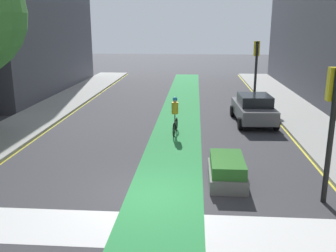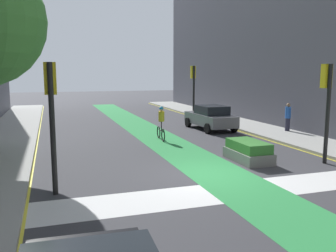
{
  "view_description": "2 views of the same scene",
  "coord_description": "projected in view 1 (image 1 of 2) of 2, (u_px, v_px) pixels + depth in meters",
  "views": [
    {
      "loc": [
        1.4,
        -10.62,
        5.11
      ],
      "look_at": [
        0.27,
        4.86,
        0.95
      ],
      "focal_mm": 40.1,
      "sensor_mm": 36.0,
      "label": 1
    },
    {
      "loc": [
        -5.2,
        -11.58,
        3.66
      ],
      "look_at": [
        0.6,
        6.13,
        0.88
      ],
      "focal_mm": 38.42,
      "sensor_mm": 36.0,
      "label": 2
    }
  ],
  "objects": [
    {
      "name": "traffic_signal_far_right",
      "position": [
        256.0,
        61.0,
        24.22
      ],
      "size": [
        0.35,
        0.52,
        4.16
      ],
      "color": "black",
      "rests_on": "ground_plane"
    },
    {
      "name": "bike_lane_paint",
      "position": [
        165.0,
        196.0,
        11.61
      ],
      "size": [
        2.4,
        60.0,
        0.01
      ],
      "primitive_type": "cube",
      "color": "#2D8C47",
      "rests_on": "ground_plane"
    },
    {
      "name": "ground_plane",
      "position": [
        148.0,
        196.0,
        11.65
      ],
      "size": [
        120.0,
        120.0,
        0.0
      ],
      "primitive_type": "plane",
      "color": "#38383D"
    },
    {
      "name": "crosswalk_band",
      "position": [
        139.0,
        229.0,
        9.72
      ],
      "size": [
        12.0,
        1.8,
        0.01
      ],
      "primitive_type": "cube",
      "color": "silver",
      "rests_on": "ground_plane"
    },
    {
      "name": "traffic_signal_near_right",
      "position": [
        332.0,
        109.0,
        10.64
      ],
      "size": [
        0.35,
        0.52,
        3.99
      ],
      "color": "black",
      "rests_on": "ground_plane"
    },
    {
      "name": "car_grey_right_far",
      "position": [
        254.0,
        108.0,
        20.17
      ],
      "size": [
        2.18,
        4.28,
        1.57
      ],
      "color": "slate",
      "rests_on": "ground_plane"
    },
    {
      "name": "cyclist_in_lane",
      "position": [
        175.0,
        115.0,
        18.0
      ],
      "size": [
        0.32,
        1.73,
        1.86
      ],
      "color": "black",
      "rests_on": "ground_plane"
    },
    {
      "name": "median_planter",
      "position": [
        227.0,
        171.0,
        12.57
      ],
      "size": [
        1.21,
        2.25,
        0.85
      ],
      "color": "slate",
      "rests_on": "ground_plane"
    }
  ]
}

